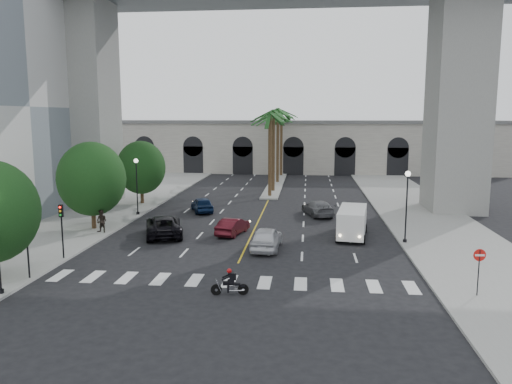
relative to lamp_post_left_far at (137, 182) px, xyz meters
name	(u,v)px	position (x,y,z in m)	size (l,w,h in m)	color
ground	(233,273)	(11.40, -16.00, -3.22)	(140.00, 140.00, 0.00)	black
sidewalk_left	(96,216)	(-3.60, -1.00, -3.15)	(8.00, 100.00, 0.15)	gray
sidewalk_right	(432,224)	(26.40, -1.00, -3.15)	(8.00, 100.00, 0.15)	gray
median	(275,185)	(11.40, 22.00, -3.12)	(2.00, 24.00, 0.20)	gray
pier_building	(282,146)	(11.40, 39.00, 1.04)	(71.00, 10.50, 8.50)	beige
bridge	(301,19)	(14.82, 6.00, 15.29)	(75.00, 13.00, 26.00)	gray
palm_a	(270,117)	(11.40, 12.00, 5.88)	(3.20, 3.20, 10.30)	#47331E
palm_b	(273,115)	(11.50, 16.00, 6.15)	(3.20, 3.20, 10.60)	#47331E
palm_c	(273,118)	(11.20, 20.00, 5.69)	(3.20, 3.20, 10.10)	#47331E
palm_d	(278,113)	(11.55, 24.00, 6.43)	(3.20, 3.20, 10.90)	#47331E
palm_e	(278,116)	(11.30, 28.00, 5.97)	(3.20, 3.20, 10.40)	#47331E
palm_f	(281,114)	(11.60, 32.00, 6.24)	(3.20, 3.20, 10.70)	#47331E
street_tree_mid	(92,179)	(-1.60, -6.00, 0.99)	(5.44, 5.44, 7.21)	#382616
street_tree_far	(141,168)	(-1.60, 6.00, 0.68)	(5.04, 5.04, 6.68)	#382616
lamp_post_left_far	(137,182)	(0.00, 0.00, 0.00)	(0.40, 0.40, 5.35)	black
lamp_post_right	(407,200)	(22.80, -8.00, 0.00)	(0.40, 0.40, 5.35)	black
traffic_signal_near	(27,237)	(0.10, -18.50, -0.71)	(0.25, 0.18, 3.65)	black
traffic_signal_far	(62,222)	(0.10, -14.50, -0.71)	(0.25, 0.18, 3.65)	black
motorcycle_rider	(231,283)	(11.81, -19.61, -2.58)	(1.97, 0.54, 1.42)	black
car_a	(266,238)	(12.90, -10.45, -2.43)	(1.88, 4.67, 1.59)	silver
car_b	(233,226)	(9.90, -6.34, -2.56)	(1.40, 4.02, 1.32)	#410D14
car_c	(164,226)	(4.64, -7.35, -2.43)	(2.64, 5.73, 1.59)	black
car_d	(318,208)	(16.69, 1.93, -2.51)	(2.00, 4.92, 1.43)	#5D5E62
car_e	(202,204)	(5.56, 2.54, -2.49)	(1.74, 4.32, 1.47)	#0E1F42
cargo_van	(352,222)	(19.12, -6.41, -1.97)	(2.74, 5.52, 2.25)	white
pedestrian_b	(102,221)	(-0.34, -7.36, -2.18)	(0.87, 0.68, 1.79)	black
do_not_enter_sign	(479,263)	(24.40, -18.77, -1.34)	(0.64, 0.08, 2.59)	black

